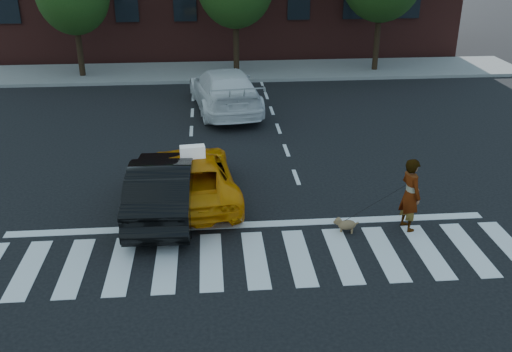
{
  "coord_description": "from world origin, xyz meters",
  "views": [
    {
      "loc": [
        -0.92,
        -10.96,
        6.97
      ],
      "look_at": [
        0.2,
        2.14,
        1.1
      ],
      "focal_mm": 40.0,
      "sensor_mm": 36.0,
      "label": 1
    }
  ],
  "objects_px": {
    "taxi": "(194,176)",
    "black_sedan": "(163,186)",
    "white_suv": "(225,90)",
    "woman": "(410,195)",
    "dog": "(345,224)"
  },
  "relations": [
    {
      "from": "black_sedan",
      "to": "white_suv",
      "type": "height_order",
      "value": "white_suv"
    },
    {
      "from": "taxi",
      "to": "dog",
      "type": "relative_size",
      "value": 7.57
    },
    {
      "from": "taxi",
      "to": "black_sedan",
      "type": "distance_m",
      "value": 1.12
    },
    {
      "from": "black_sedan",
      "to": "woman",
      "type": "distance_m",
      "value": 6.21
    },
    {
      "from": "taxi",
      "to": "dog",
      "type": "xyz_separation_m",
      "value": [
        3.7,
        -2.24,
        -0.43
      ]
    },
    {
      "from": "woman",
      "to": "dog",
      "type": "relative_size",
      "value": 3.07
    },
    {
      "from": "dog",
      "to": "taxi",
      "type": "bearing_deg",
      "value": 168.6
    },
    {
      "from": "black_sedan",
      "to": "dog",
      "type": "xyz_separation_m",
      "value": [
        4.48,
        -1.44,
        -0.54
      ]
    },
    {
      "from": "taxi",
      "to": "white_suv",
      "type": "relative_size",
      "value": 0.79
    },
    {
      "from": "white_suv",
      "to": "woman",
      "type": "xyz_separation_m",
      "value": [
        4.14,
        -10.19,
        0.09
      ]
    },
    {
      "from": "taxi",
      "to": "black_sedan",
      "type": "relative_size",
      "value": 1.02
    },
    {
      "from": "taxi",
      "to": "white_suv",
      "type": "distance_m",
      "value": 8.07
    },
    {
      "from": "woman",
      "to": "dog",
      "type": "distance_m",
      "value": 1.73
    },
    {
      "from": "white_suv",
      "to": "woman",
      "type": "relative_size",
      "value": 3.11
    },
    {
      "from": "black_sedan",
      "to": "woman",
      "type": "xyz_separation_m",
      "value": [
        6.05,
        -1.4,
        0.19
      ]
    }
  ]
}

